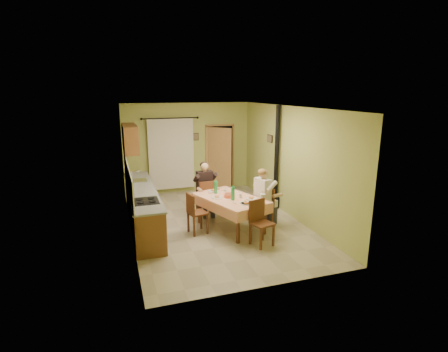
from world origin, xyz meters
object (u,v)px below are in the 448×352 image
object	(u,v)px
chair_right	(263,214)
man_right	(264,191)
dining_table	(231,213)
chair_left	(197,221)
chair_near	(261,232)
man_far	(205,183)
stove_flue	(276,172)
chair_far	(205,205)

from	to	relation	value
chair_right	man_right	xyz separation A→B (m)	(-0.01, -0.00, 0.59)
dining_table	chair_left	world-z (taller)	chair_left
chair_near	man_far	xyz separation A→B (m)	(-0.66, 2.06, 0.59)
man_right	chair_right	bearing A→B (deg)	-90.00
chair_right	man_right	size ratio (longest dim) A/B	0.67
stove_flue	chair_right	bearing A→B (deg)	-127.48
dining_table	chair_near	world-z (taller)	chair_near
chair_near	man_right	world-z (taller)	man_right
chair_far	man_right	world-z (taller)	man_right
dining_table	chair_left	xyz separation A→B (m)	(-0.81, -0.02, -0.09)
man_far	chair_left	bearing A→B (deg)	-118.45
dining_table	man_far	distance (m)	1.18
man_right	stove_flue	world-z (taller)	stove_flue
chair_near	stove_flue	xyz separation A→B (m)	(1.34, 2.08, 0.73)
man_far	man_right	world-z (taller)	same
chair_right	man_far	size ratio (longest dim) A/B	0.67
man_right	dining_table	bearing A→B (deg)	67.08
stove_flue	dining_table	bearing A→B (deg)	-148.29
chair_right	chair_near	bearing A→B (deg)	138.03
chair_right	man_right	bearing A→B (deg)	90.00
chair_right	stove_flue	world-z (taller)	stove_flue
chair_far	stove_flue	distance (m)	2.13
chair_right	chair_left	bearing A→B (deg)	71.76
man_right	stove_flue	bearing A→B (deg)	-53.12
chair_near	stove_flue	bearing A→B (deg)	-139.42
chair_right	stove_flue	xyz separation A→B (m)	(0.86, 1.13, 0.74)
man_far	stove_flue	distance (m)	2.01
stove_flue	chair_far	bearing A→B (deg)	-179.09
chair_far	chair_right	bearing A→B (deg)	-47.90
man_right	stove_flue	size ratio (longest dim) A/B	0.50
chair_far	chair_right	distance (m)	1.58
chair_near	chair_right	xyz separation A→B (m)	(0.48, 0.95, -0.00)
chair_right	man_far	world-z (taller)	man_far
chair_far	chair_left	world-z (taller)	chair_far
chair_left	man_right	world-z (taller)	man_right
dining_table	chair_far	world-z (taller)	chair_far
chair_left	chair_right	bearing A→B (deg)	76.08
chair_left	man_right	distance (m)	1.70
chair_near	man_right	bearing A→B (deg)	-132.73
dining_table	stove_flue	size ratio (longest dim) A/B	0.71
chair_right	chair_left	distance (m)	1.61
man_far	chair_right	bearing A→B (deg)	-48.23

